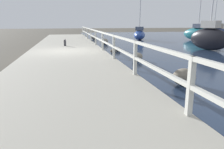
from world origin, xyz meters
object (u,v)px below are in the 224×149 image
sailboat_blue (139,34)px  sailboat_navy (214,32)px  mooring_bollard (65,43)px  sailboat_black (209,37)px  sailboat_teal (198,34)px

sailboat_blue → sailboat_navy: (10.32, 1.15, 0.14)m
sailboat_blue → sailboat_navy: bearing=27.9°
mooring_bollard → sailboat_blue: size_ratio=0.08×
sailboat_black → mooring_bollard: bearing=152.4°
mooring_bollard → sailboat_teal: bearing=22.4°
mooring_bollard → sailboat_navy: sailboat_navy is taller
sailboat_navy → sailboat_black: sailboat_black is taller
sailboat_blue → sailboat_teal: bearing=1.0°
sailboat_blue → sailboat_black: bearing=-57.4°
sailboat_black → sailboat_teal: size_ratio=1.20×
sailboat_teal → mooring_bollard: bearing=-174.9°
sailboat_navy → sailboat_black: bearing=-141.7°
mooring_bollard → sailboat_black: sailboat_black is taller
mooring_bollard → sailboat_navy: size_ratio=0.07×
sailboat_black → sailboat_teal: sailboat_black is taller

